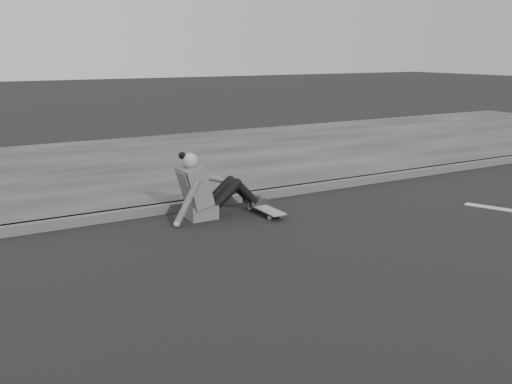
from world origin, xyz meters
TOP-DOWN VIEW (x-y plane):
  - ground at (0.00, 0.00)m, footprint 80.00×80.00m
  - curb at (0.00, 2.58)m, footprint 24.00×0.16m
  - sidewalk at (0.00, 5.60)m, footprint 24.00×6.00m
  - skateboard at (-0.87, 1.86)m, footprint 0.20×0.78m
  - seated_woman at (-1.61, 2.11)m, footprint 1.38×0.46m

SIDE VIEW (x-z plane):
  - ground at x=0.00m, z-range 0.00..0.00m
  - curb at x=0.00m, z-range 0.00..0.12m
  - sidewalk at x=0.00m, z-range 0.00..0.12m
  - skateboard at x=-0.87m, z-range 0.03..0.12m
  - seated_woman at x=-1.61m, z-range -0.08..0.80m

